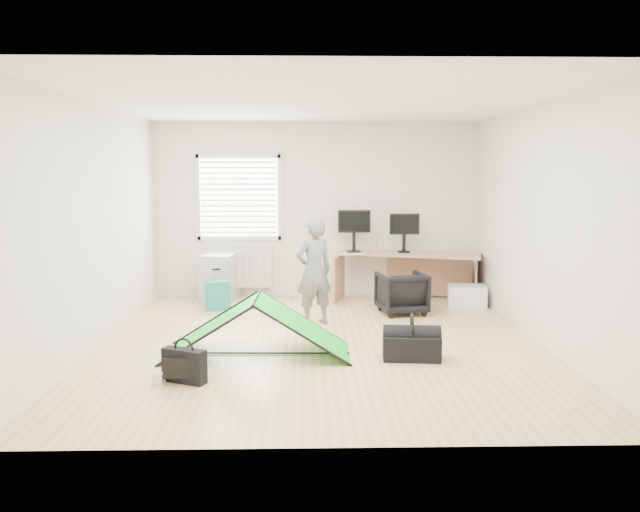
{
  "coord_description": "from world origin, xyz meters",
  "views": [
    {
      "loc": [
        -0.17,
        -6.96,
        1.96
      ],
      "look_at": [
        0.0,
        0.4,
        0.95
      ],
      "focal_mm": 35.0,
      "sensor_mm": 36.0,
      "label": 1
    }
  ],
  "objects_px": {
    "person": "(314,271)",
    "kite": "(257,326)",
    "monitor_right": "(404,238)",
    "filing_cabinet": "(220,277)",
    "storage_crate": "(467,296)",
    "office_chair": "(402,293)",
    "thermos": "(376,245)",
    "desk": "(408,276)",
    "duffel_bag": "(412,347)",
    "laptop_bag": "(184,366)",
    "monitor_left": "(354,237)"
  },
  "relations": [
    {
      "from": "person",
      "to": "kite",
      "type": "relative_size",
      "value": 0.69
    },
    {
      "from": "desk",
      "to": "storage_crate",
      "type": "height_order",
      "value": "desk"
    },
    {
      "from": "duffel_bag",
      "to": "kite",
      "type": "bearing_deg",
      "value": 177.9
    },
    {
      "from": "person",
      "to": "office_chair",
      "type": "bearing_deg",
      "value": 179.75
    },
    {
      "from": "monitor_left",
      "to": "storage_crate",
      "type": "xyz_separation_m",
      "value": [
        1.61,
        -0.55,
        -0.81
      ]
    },
    {
      "from": "monitor_right",
      "to": "office_chair",
      "type": "relative_size",
      "value": 0.72
    },
    {
      "from": "monitor_right",
      "to": "kite",
      "type": "xyz_separation_m",
      "value": [
        -2.02,
        -2.87,
        -0.64
      ]
    },
    {
      "from": "desk",
      "to": "duffel_bag",
      "type": "relative_size",
      "value": 3.59
    },
    {
      "from": "monitor_left",
      "to": "monitor_right",
      "type": "bearing_deg",
      "value": -5.52
    },
    {
      "from": "office_chair",
      "to": "duffel_bag",
      "type": "relative_size",
      "value": 1.06
    },
    {
      "from": "monitor_left",
      "to": "storage_crate",
      "type": "bearing_deg",
      "value": -20.88
    },
    {
      "from": "monitor_right",
      "to": "office_chair",
      "type": "xyz_separation_m",
      "value": [
        -0.17,
        -0.96,
        -0.66
      ]
    },
    {
      "from": "desk",
      "to": "storage_crate",
      "type": "bearing_deg",
      "value": -12.99
    },
    {
      "from": "laptop_bag",
      "to": "person",
      "type": "bearing_deg",
      "value": 84.95
    },
    {
      "from": "filing_cabinet",
      "to": "kite",
      "type": "relative_size",
      "value": 0.36
    },
    {
      "from": "filing_cabinet",
      "to": "duffel_bag",
      "type": "bearing_deg",
      "value": -42.04
    },
    {
      "from": "monitor_right",
      "to": "person",
      "type": "relative_size",
      "value": 0.33
    },
    {
      "from": "desk",
      "to": "office_chair",
      "type": "height_order",
      "value": "desk"
    },
    {
      "from": "kite",
      "to": "storage_crate",
      "type": "height_order",
      "value": "kite"
    },
    {
      "from": "monitor_left",
      "to": "laptop_bag",
      "type": "relative_size",
      "value": 1.16
    },
    {
      "from": "monitor_left",
      "to": "desk",
      "type": "bearing_deg",
      "value": -9.29
    },
    {
      "from": "filing_cabinet",
      "to": "monitor_left",
      "type": "relative_size",
      "value": 1.45
    },
    {
      "from": "filing_cabinet",
      "to": "desk",
      "type": "bearing_deg",
      "value": 9.04
    },
    {
      "from": "kite",
      "to": "monitor_left",
      "type": "bearing_deg",
      "value": 68.3
    },
    {
      "from": "person",
      "to": "duffel_bag",
      "type": "relative_size",
      "value": 2.31
    },
    {
      "from": "kite",
      "to": "laptop_bag",
      "type": "relative_size",
      "value": 4.68
    },
    {
      "from": "kite",
      "to": "storage_crate",
      "type": "xyz_separation_m",
      "value": [
        2.88,
        2.37,
        -0.16
      ]
    },
    {
      "from": "laptop_bag",
      "to": "duffel_bag",
      "type": "bearing_deg",
      "value": 40.83
    },
    {
      "from": "desk",
      "to": "thermos",
      "type": "bearing_deg",
      "value": -164.96
    },
    {
      "from": "desk",
      "to": "filing_cabinet",
      "type": "height_order",
      "value": "desk"
    },
    {
      "from": "filing_cabinet",
      "to": "office_chair",
      "type": "relative_size",
      "value": 1.14
    },
    {
      "from": "desk",
      "to": "laptop_bag",
      "type": "relative_size",
      "value": 5.01
    },
    {
      "from": "person",
      "to": "kite",
      "type": "xyz_separation_m",
      "value": [
        -0.63,
        -1.33,
        -0.38
      ]
    },
    {
      "from": "person",
      "to": "storage_crate",
      "type": "height_order",
      "value": "person"
    },
    {
      "from": "monitor_left",
      "to": "kite",
      "type": "relative_size",
      "value": 0.25
    },
    {
      "from": "filing_cabinet",
      "to": "person",
      "type": "xyz_separation_m",
      "value": [
        1.41,
        -1.52,
        0.33
      ]
    },
    {
      "from": "thermos",
      "to": "office_chair",
      "type": "xyz_separation_m",
      "value": [
        0.27,
        -0.91,
        -0.57
      ]
    },
    {
      "from": "monitor_right",
      "to": "filing_cabinet",
      "type": "bearing_deg",
      "value": 176.16
    },
    {
      "from": "monitor_left",
      "to": "thermos",
      "type": "bearing_deg",
      "value": -18.19
    },
    {
      "from": "desk",
      "to": "duffel_bag",
      "type": "xyz_separation_m",
      "value": [
        -0.45,
        -3.02,
        -0.23
      ]
    },
    {
      "from": "person",
      "to": "desk",
      "type": "bearing_deg",
      "value": -160.39
    },
    {
      "from": "monitor_left",
      "to": "monitor_right",
      "type": "xyz_separation_m",
      "value": [
        0.76,
        -0.05,
        -0.02
      ]
    },
    {
      "from": "duffel_bag",
      "to": "laptop_bag",
      "type": "bearing_deg",
      "value": -158.14
    },
    {
      "from": "monitor_right",
      "to": "kite",
      "type": "height_order",
      "value": "monitor_right"
    },
    {
      "from": "filing_cabinet",
      "to": "person",
      "type": "relative_size",
      "value": 0.52
    },
    {
      "from": "thermos",
      "to": "laptop_bag",
      "type": "xyz_separation_m",
      "value": [
        -2.19,
        -3.7,
        -0.69
      ]
    },
    {
      "from": "monitor_right",
      "to": "storage_crate",
      "type": "xyz_separation_m",
      "value": [
        0.85,
        -0.51,
        -0.79
      ]
    },
    {
      "from": "thermos",
      "to": "desk",
      "type": "bearing_deg",
      "value": -1.37
    },
    {
      "from": "monitor_left",
      "to": "kite",
      "type": "bearing_deg",
      "value": -115.39
    },
    {
      "from": "kite",
      "to": "duffel_bag",
      "type": "relative_size",
      "value": 3.35
    }
  ]
}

